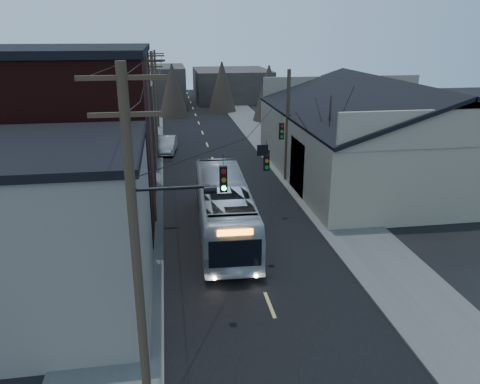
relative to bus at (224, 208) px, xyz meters
name	(u,v)px	position (x,y,z in m)	size (l,w,h in m)	color
road_surface	(215,166)	(1.03, 14.45, -1.64)	(9.00, 110.00, 0.02)	black
sidewalk_left	(139,169)	(-5.47, 14.45, -1.59)	(4.00, 110.00, 0.12)	#474744
sidewalk_right	(288,162)	(7.53, 14.45, -1.59)	(4.00, 110.00, 0.12)	#474744
building_clapboard	(45,235)	(-7.97, -6.55, 1.85)	(8.00, 8.00, 7.00)	slate
building_brick	(67,138)	(-8.97, 4.45, 3.35)	(10.00, 12.00, 10.00)	black
building_left_far	(107,117)	(-8.47, 20.45, 1.85)	(9.00, 14.00, 7.00)	#302A26
warehouse	(385,143)	(14.03, 9.45, 1.05)	(16.16, 20.60, 7.73)	gray
building_far_left	(152,86)	(-4.97, 49.45, 1.35)	(10.00, 12.00, 6.00)	#302A26
building_far_right	(231,85)	(8.03, 54.45, 0.85)	(12.00, 14.00, 5.00)	#302A26
bare_tree	(328,151)	(7.53, 4.45, 1.95)	(0.40, 0.40, 7.20)	black
utility_lines	(179,123)	(-2.09, 8.59, 3.30)	(11.24, 45.28, 10.50)	#382B1E
bus	(224,208)	(0.00, 0.00, 0.00)	(2.77, 11.84, 3.30)	#B7BEC4
parked_car	(167,145)	(-3.08, 19.86, -0.88)	(1.63, 4.68, 1.54)	#999BA0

